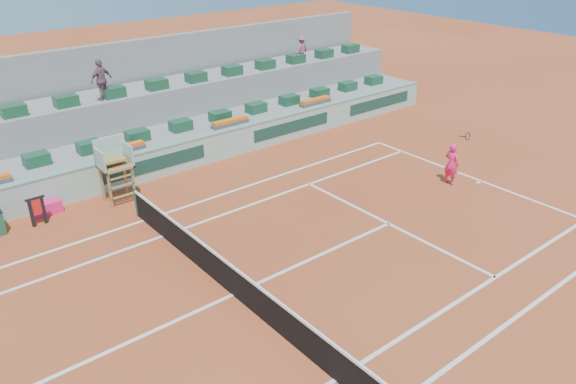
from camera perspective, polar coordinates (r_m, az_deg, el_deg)
name	(u,v)px	position (r m, az deg, el deg)	size (l,w,h in m)	color
ground	(233,295)	(15.87, -5.62, -10.36)	(90.00, 90.00, 0.00)	#963C1D
seating_tier_lower	(84,159)	(24.23, -20.00, 3.13)	(36.00, 4.00, 1.20)	gray
seating_tier_upper	(67,133)	(25.44, -21.51, 5.63)	(36.00, 2.40, 2.60)	gray
stadium_back_wall	(51,103)	(26.64, -22.98, 8.31)	(36.00, 0.40, 4.40)	gray
player_bag	(46,208)	(21.49, -23.33, -1.50)	(1.01, 0.45, 0.45)	#FF216C
spectator_mid	(101,80)	(24.61, -18.42, 10.74)	(0.99, 0.41, 1.69)	#7A5160
spectator_right	(301,49)	(30.26, 1.37, 14.35)	(0.87, 0.50, 1.35)	#954A58
court_lines	(233,295)	(15.87, -5.62, -10.34)	(23.89, 11.09, 0.01)	silver
tennis_net	(232,279)	(15.56, -5.70, -8.79)	(0.10, 11.97, 1.10)	black
advertising_hoarding	(107,176)	(22.29, -17.95, 1.57)	(36.00, 0.34, 1.26)	#94BAAA
umpire_chair	(114,162)	(21.07, -17.29, 2.94)	(1.10, 0.90, 2.40)	olive
seat_row_lower	(90,147)	(23.14, -19.51, 4.35)	(32.90, 0.60, 0.44)	#17472B
seat_row_upper	(66,101)	(24.44, -21.62, 8.61)	(32.90, 0.60, 0.44)	#17472B
flower_planters	(58,165)	(22.05, -22.32, 2.58)	(26.80, 0.36, 0.28)	#4C4C4C
towel_rack	(37,209)	(20.66, -24.14, -1.58)	(0.63, 0.10, 1.03)	black
tennis_player	(452,164)	(22.66, 16.29, 2.78)	(0.40, 0.87, 2.28)	#FF216C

